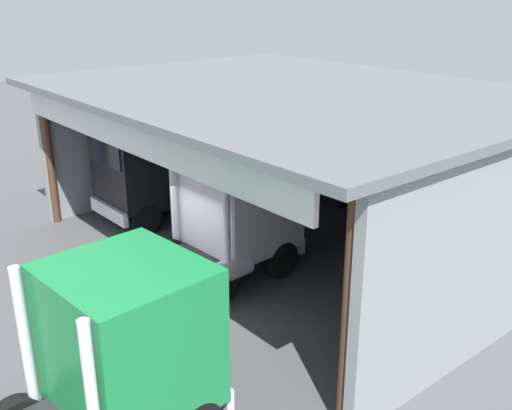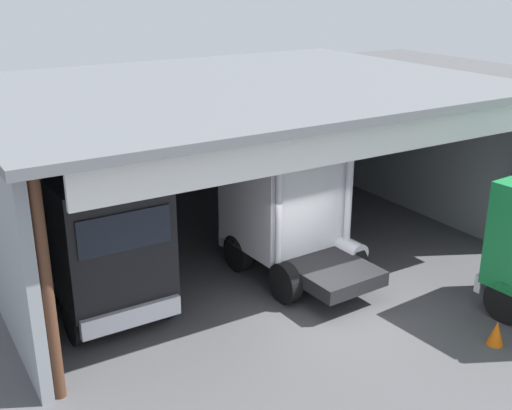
{
  "view_description": "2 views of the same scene",
  "coord_description": "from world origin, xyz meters",
  "px_view_note": "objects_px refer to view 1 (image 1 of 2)",
  "views": [
    {
      "loc": [
        12.07,
        -6.57,
        7.42
      ],
      "look_at": [
        0.0,
        3.5,
        1.62
      ],
      "focal_mm": 41.52,
      "sensor_mm": 36.0,
      "label": 1
    },
    {
      "loc": [
        -8.47,
        -10.46,
        7.64
      ],
      "look_at": [
        0.0,
        3.5,
        1.62
      ],
      "focal_mm": 44.44,
      "sensor_mm": 36.0,
      "label": 2
    }
  ],
  "objects_px": {
    "tool_cart": "(335,191)",
    "traffic_cone": "(76,369)",
    "truck_green_right_bay": "(118,357)",
    "oil_drum": "(439,222)",
    "truck_white_left_bay": "(234,213)",
    "truck_black_center_bay": "(145,168)"
  },
  "relations": [
    {
      "from": "truck_black_center_bay",
      "to": "truck_white_left_bay",
      "type": "height_order",
      "value": "truck_black_center_bay"
    },
    {
      "from": "oil_drum",
      "to": "traffic_cone",
      "type": "height_order",
      "value": "oil_drum"
    },
    {
      "from": "truck_green_right_bay",
      "to": "tool_cart",
      "type": "bearing_deg",
      "value": 112.78
    },
    {
      "from": "truck_green_right_bay",
      "to": "traffic_cone",
      "type": "height_order",
      "value": "truck_green_right_bay"
    },
    {
      "from": "truck_black_center_bay",
      "to": "traffic_cone",
      "type": "relative_size",
      "value": 8.47
    },
    {
      "from": "tool_cart",
      "to": "truck_green_right_bay",
      "type": "bearing_deg",
      "value": -63.06
    },
    {
      "from": "truck_white_left_bay",
      "to": "oil_drum",
      "type": "xyz_separation_m",
      "value": [
        2.15,
        6.5,
        -1.27
      ]
    },
    {
      "from": "tool_cart",
      "to": "traffic_cone",
      "type": "relative_size",
      "value": 1.79
    },
    {
      "from": "tool_cart",
      "to": "traffic_cone",
      "type": "xyz_separation_m",
      "value": [
        3.78,
        -11.56,
        -0.22
      ]
    },
    {
      "from": "truck_white_left_bay",
      "to": "oil_drum",
      "type": "relative_size",
      "value": 4.95
    },
    {
      "from": "truck_green_right_bay",
      "to": "truck_white_left_bay",
      "type": "bearing_deg",
      "value": 121.62
    },
    {
      "from": "oil_drum",
      "to": "tool_cart",
      "type": "bearing_deg",
      "value": -174.73
    },
    {
      "from": "truck_black_center_bay",
      "to": "oil_drum",
      "type": "bearing_deg",
      "value": -138.61
    },
    {
      "from": "truck_green_right_bay",
      "to": "oil_drum",
      "type": "xyz_separation_m",
      "value": [
        -1.81,
        11.99,
        -1.26
      ]
    },
    {
      "from": "truck_white_left_bay",
      "to": "tool_cart",
      "type": "distance_m",
      "value": 6.54
    },
    {
      "from": "truck_black_center_bay",
      "to": "tool_cart",
      "type": "bearing_deg",
      "value": -117.09
    },
    {
      "from": "tool_cart",
      "to": "oil_drum",
      "type": "bearing_deg",
      "value": 5.27
    },
    {
      "from": "truck_black_center_bay",
      "to": "traffic_cone",
      "type": "bearing_deg",
      "value": 139.93
    },
    {
      "from": "truck_green_right_bay",
      "to": "oil_drum",
      "type": "distance_m",
      "value": 12.19
    },
    {
      "from": "truck_green_right_bay",
      "to": "tool_cart",
      "type": "distance_m",
      "value": 13.09
    },
    {
      "from": "truck_green_right_bay",
      "to": "truck_black_center_bay",
      "type": "bearing_deg",
      "value": 143.55
    },
    {
      "from": "truck_green_right_bay",
      "to": "traffic_cone",
      "type": "bearing_deg",
      "value": 174.41
    }
  ]
}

